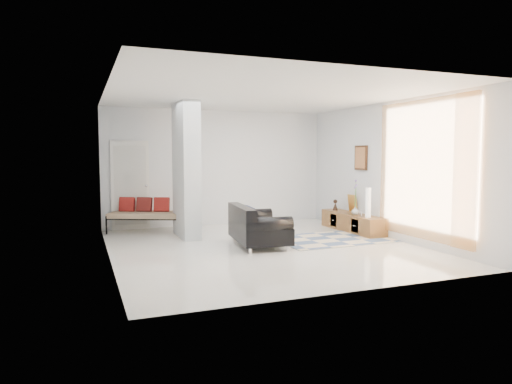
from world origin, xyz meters
name	(u,v)px	position (x,y,z in m)	size (l,w,h in m)	color
floor	(264,247)	(0.00, 0.00, 0.00)	(6.00, 6.00, 0.00)	beige
ceiling	(264,95)	(0.00, 0.00, 2.80)	(6.00, 6.00, 0.00)	white
wall_back	(218,168)	(0.00, 3.00, 1.40)	(6.00, 6.00, 0.00)	silver
wall_front	(356,181)	(0.00, -3.00, 1.40)	(6.00, 6.00, 0.00)	silver
wall_left	(108,174)	(-2.75, 0.00, 1.40)	(6.00, 6.00, 0.00)	silver
wall_right	(387,170)	(2.75, 0.00, 1.40)	(6.00, 6.00, 0.00)	silver
partition_column	(186,170)	(-1.10, 1.60, 1.40)	(0.35, 1.20, 2.80)	silver
hallway_door	(130,185)	(-2.10, 2.96, 1.02)	(0.85, 0.06, 2.04)	white
curtain	(423,170)	(2.67, -1.15, 1.45)	(2.55, 2.55, 0.00)	gold
wall_art	(361,158)	(2.72, 0.90, 1.65)	(0.04, 0.45, 0.55)	#3C2110
media_console	(352,222)	(2.52, 0.90, 0.20)	(0.45, 1.99, 0.80)	brown
loveseat	(256,227)	(-0.08, 0.19, 0.36)	(1.03, 1.60, 0.76)	silver
daybed	(148,213)	(-1.77, 2.49, 0.42)	(1.86, 1.35, 0.77)	black
area_rug	(333,239)	(1.60, 0.20, 0.01)	(2.34, 1.56, 0.01)	beige
cylinder_lamp	(368,203)	(2.50, 0.28, 0.71)	(0.11, 0.11, 0.62)	white
bronze_figurine	(335,205)	(2.47, 1.56, 0.53)	(0.13, 0.13, 0.26)	black
vase	(355,211)	(2.47, 0.71, 0.49)	(0.17, 0.17, 0.18)	silver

